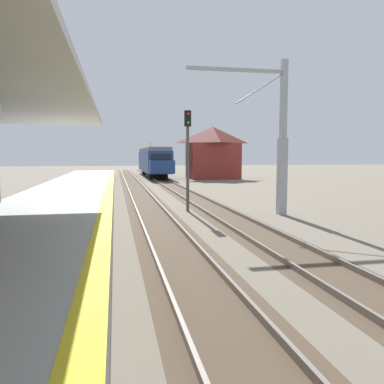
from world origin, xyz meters
name	(u,v)px	position (x,y,z in m)	size (l,w,h in m)	color
station_platform	(30,236)	(-2.50, 16.00, 0.45)	(5.00, 80.00, 0.91)	#A8A8A3
track_pair_nearest_platform	(158,222)	(1.90, 20.00, 0.05)	(2.34, 120.00, 0.16)	#4C3D2D
track_pair_middle	(233,219)	(5.30, 20.00, 0.05)	(2.34, 120.00, 0.16)	#4C3D2D
approaching_train	(154,161)	(5.30, 56.08, 2.18)	(2.93, 19.60, 4.76)	navy
rail_signal_post	(188,150)	(3.83, 23.17, 3.19)	(0.32, 0.34, 5.20)	#4C4C4C
catenary_pylon_far_side	(277,141)	(7.88, 21.22, 3.60)	(5.00, 0.40, 7.50)	#9EA3A8
distant_trackside_house	(213,152)	(12.10, 50.20, 3.34)	(6.60, 5.28, 6.40)	maroon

